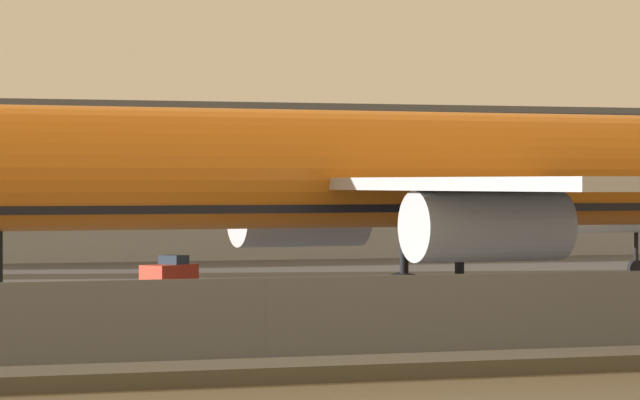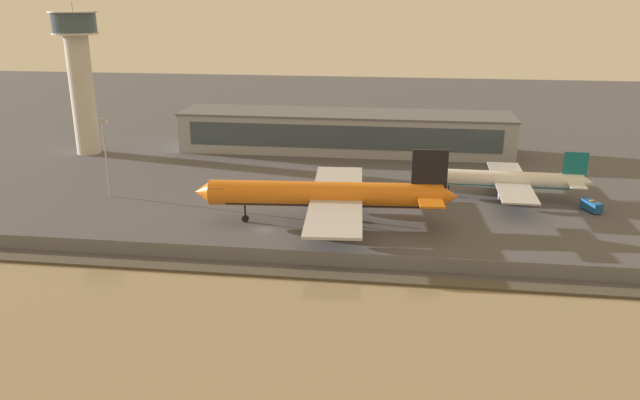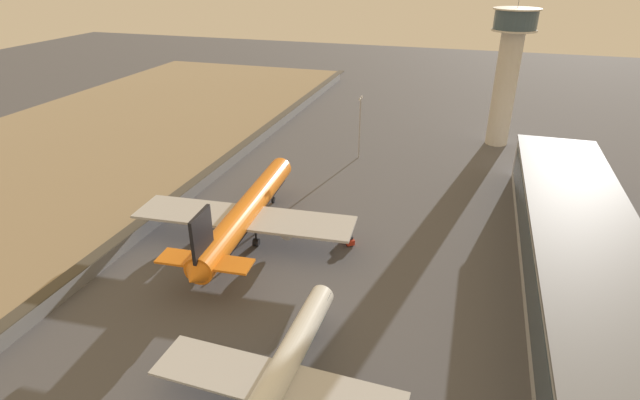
{
  "view_description": "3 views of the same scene",
  "coord_description": "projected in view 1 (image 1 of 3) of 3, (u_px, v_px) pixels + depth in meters",
  "views": [
    {
      "loc": [
        -18.25,
        -72.26,
        5.76
      ],
      "look_at": [
        10.19,
        7.26,
        4.96
      ],
      "focal_mm": 105.0,
      "sensor_mm": 36.0,
      "label": 1
    },
    {
      "loc": [
        26.77,
        -114.32,
        44.68
      ],
      "look_at": [
        10.37,
        6.23,
        4.71
      ],
      "focal_mm": 35.0,
      "sensor_mm": 36.0,
      "label": 2
    },
    {
      "loc": [
        95.26,
        46.8,
        53.43
      ],
      "look_at": [
        -1.22,
        16.9,
        4.28
      ],
      "focal_mm": 28.0,
      "sensor_mm": 36.0,
      "label": 3
    }
  ],
  "objects": [
    {
      "name": "baggage_tug",
      "position": [
        170.0,
        274.0,
        101.49
      ],
      "size": [
        3.53,
        3.18,
        1.8
      ],
      "color": "red",
      "rests_on": "ground"
    },
    {
      "name": "terminal_building",
      "position": [
        39.0,
        181.0,
        142.02
      ],
      "size": [
        98.35,
        18.68,
        11.71
      ],
      "color": "#9EA3AD",
      "rests_on": "ground"
    },
    {
      "name": "shoreline_seawall",
      "position": [
        312.0,
        370.0,
        54.93
      ],
      "size": [
        320.0,
        3.0,
        0.5
      ],
      "color": "#474238",
      "rests_on": "ground"
    },
    {
      "name": "perimeter_fence",
      "position": [
        264.0,
        321.0,
        59.15
      ],
      "size": [
        280.0,
        0.1,
        2.75
      ],
      "color": "slate",
      "rests_on": "ground"
    },
    {
      "name": "ground_plane",
      "position": [
        140.0,
        327.0,
        74.23
      ],
      "size": [
        500.0,
        500.0,
        0.0
      ],
      "primitive_type": "plane",
      "color": "#4C4C51"
    },
    {
      "name": "cargo_jet_orange",
      "position": [
        380.0,
        174.0,
        83.17
      ],
      "size": [
        53.66,
        45.98,
        16.05
      ],
      "color": "orange",
      "rests_on": "ground"
    }
  ]
}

